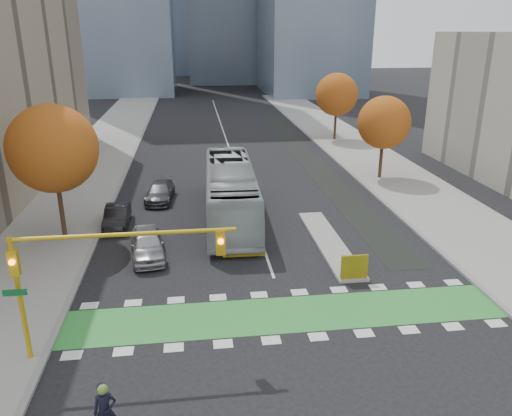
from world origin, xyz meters
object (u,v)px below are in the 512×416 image
object	(u,v)px
traffic_signal_west	(87,263)
parked_car_a	(147,244)
tree_west	(53,149)
bus	(231,192)
parked_car_b	(117,216)
parked_car_c	(160,192)
tree_east_near	(384,123)
tree_east_far	(337,95)
hazard_board	(354,267)

from	to	relation	value
traffic_signal_west	parked_car_a	xyz separation A→B (m)	(1.26, 9.02, -3.26)
tree_west	bus	size ratio (longest dim) A/B	0.60
parked_car_b	parked_car_c	distance (m)	5.59
tree_west	parked_car_b	bearing A→B (deg)	26.66
traffic_signal_west	parked_car_c	size ratio (longest dim) A/B	1.84
traffic_signal_west	parked_car_a	distance (m)	9.67
tree_east_near	tree_east_far	distance (m)	16.01
hazard_board	parked_car_c	bearing A→B (deg)	126.28
hazard_board	bus	world-z (taller)	bus
tree_east_far	bus	world-z (taller)	tree_east_far
tree_east_far	parked_car_c	distance (m)	27.60
hazard_board	bus	distance (m)	11.35
hazard_board	tree_west	size ratio (longest dim) A/B	0.17
tree_east_far	bus	xyz separation A→B (m)	(-14.01, -23.94, -3.35)
hazard_board	traffic_signal_west	distance (m)	13.23
parked_car_a	tree_east_far	bearing A→B (deg)	49.45
tree_west	traffic_signal_west	xyz separation A→B (m)	(4.07, -12.51, -1.58)
traffic_signal_west	bus	size ratio (longest dim) A/B	0.63
traffic_signal_west	parked_car_b	size ratio (longest dim) A/B	2.04
tree_east_near	traffic_signal_west	size ratio (longest dim) A/B	0.83
tree_east_near	parked_car_b	world-z (taller)	tree_east_near
hazard_board	parked_car_b	distance (m)	15.99
tree_east_far	traffic_signal_west	distance (m)	43.61
hazard_board	tree_east_far	xyz separation A→B (m)	(8.50, 33.80, 4.44)
tree_east_near	tree_west	bearing A→B (deg)	-157.38
tree_west	parked_car_a	size ratio (longest dim) A/B	1.80
tree_west	traffic_signal_west	bearing A→B (deg)	-71.98
bus	parked_car_a	size ratio (longest dim) A/B	2.98
tree_east_far	parked_car_b	world-z (taller)	tree_east_far
tree_east_near	parked_car_a	distance (m)	23.39
bus	tree_east_far	bearing A→B (deg)	61.61
tree_east_far	parked_car_a	bearing A→B (deg)	-123.02
tree_west	parked_car_a	distance (m)	8.00
hazard_board	traffic_signal_west	size ratio (longest dim) A/B	0.16
tree_west	parked_car_a	world-z (taller)	tree_west
hazard_board	parked_car_b	xyz separation A→B (m)	(-13.00, 9.31, -0.11)
tree_east_near	parked_car_b	size ratio (longest dim) A/B	1.69
traffic_signal_west	tree_east_near	bearing A→B (deg)	48.48
hazard_board	tree_west	xyz separation A→B (m)	(-16.00, 7.80, 4.82)
parked_car_a	parked_car_b	xyz separation A→B (m)	(-2.33, 5.00, -0.09)
hazard_board	tree_east_far	world-z (taller)	tree_east_far
traffic_signal_west	parked_car_c	bearing A→B (deg)	85.70
tree_west	traffic_signal_west	size ratio (longest dim) A/B	0.96
bus	parked_car_b	xyz separation A→B (m)	(-7.49, -0.55, -1.21)
parked_car_a	traffic_signal_west	bearing A→B (deg)	-105.51
parked_car_a	parked_car_b	world-z (taller)	parked_car_a
traffic_signal_west	parked_car_a	world-z (taller)	traffic_signal_west
tree_east_near	bus	size ratio (longest dim) A/B	0.52
bus	parked_car_a	xyz separation A→B (m)	(-5.15, -5.55, -1.12)
tree_east_near	tree_east_far	size ratio (longest dim) A/B	0.92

